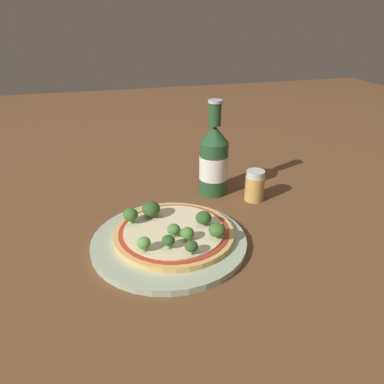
% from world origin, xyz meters
% --- Properties ---
extents(ground_plane, '(3.00, 3.00, 0.00)m').
position_xyz_m(ground_plane, '(0.00, 0.00, 0.00)').
color(ground_plane, brown).
extents(plate, '(0.28, 0.28, 0.01)m').
position_xyz_m(plate, '(0.01, 0.01, 0.01)').
color(plate, '#A3B293').
rests_on(plate, ground_plane).
extents(pizza, '(0.22, 0.22, 0.01)m').
position_xyz_m(pizza, '(0.02, 0.01, 0.02)').
color(pizza, tan).
rests_on(pizza, plate).
extents(broccoli_floret_0, '(0.03, 0.03, 0.03)m').
position_xyz_m(broccoli_floret_0, '(-0.01, 0.07, 0.04)').
color(broccoli_floret_0, '#7A9E5B').
rests_on(broccoli_floret_0, pizza).
extents(broccoli_floret_1, '(0.02, 0.02, 0.02)m').
position_xyz_m(broccoli_floret_1, '(0.02, -0.01, 0.04)').
color(broccoli_floret_1, '#7A9E5B').
rests_on(broccoli_floret_1, pizza).
extents(broccoli_floret_2, '(0.03, 0.03, 0.03)m').
position_xyz_m(broccoli_floret_2, '(0.08, 0.01, 0.04)').
color(broccoli_floret_2, '#7A9E5B').
rests_on(broccoli_floret_2, pizza).
extents(broccoli_floret_3, '(0.02, 0.02, 0.03)m').
position_xyz_m(broccoli_floret_3, '(-0.04, -0.04, 0.04)').
color(broccoli_floret_3, '#7A9E5B').
rests_on(broccoli_floret_3, pizza).
extents(broccoli_floret_4, '(0.02, 0.02, 0.02)m').
position_xyz_m(broccoli_floret_4, '(0.00, -0.04, 0.04)').
color(broccoli_floret_4, '#7A9E5B').
rests_on(broccoli_floret_4, pizza).
extents(broccoli_floret_5, '(0.03, 0.03, 0.03)m').
position_xyz_m(broccoli_floret_5, '(0.09, -0.03, 0.04)').
color(broccoli_floret_5, '#7A9E5B').
rests_on(broccoli_floret_5, pizza).
extents(broccoli_floret_6, '(0.02, 0.02, 0.02)m').
position_xyz_m(broccoli_floret_6, '(0.03, -0.07, 0.04)').
color(broccoli_floret_6, '#7A9E5B').
rests_on(broccoli_floret_6, pizza).
extents(broccoli_floret_7, '(0.03, 0.03, 0.03)m').
position_xyz_m(broccoli_floret_7, '(-0.05, 0.06, 0.04)').
color(broccoli_floret_7, '#7A9E5B').
rests_on(broccoli_floret_7, pizza).
extents(broccoli_floret_8, '(0.02, 0.02, 0.02)m').
position_xyz_m(broccoli_floret_8, '(0.04, -0.03, 0.04)').
color(broccoli_floret_8, '#7A9E5B').
rests_on(broccoli_floret_8, pizza).
extents(beer_bottle, '(0.07, 0.07, 0.22)m').
position_xyz_m(beer_bottle, '(0.16, 0.19, 0.08)').
color(beer_bottle, '#234C28').
rests_on(beer_bottle, ground_plane).
extents(pepper_shaker, '(0.04, 0.04, 0.07)m').
position_xyz_m(pepper_shaker, '(0.23, 0.13, 0.03)').
color(pepper_shaker, tan).
rests_on(pepper_shaker, ground_plane).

